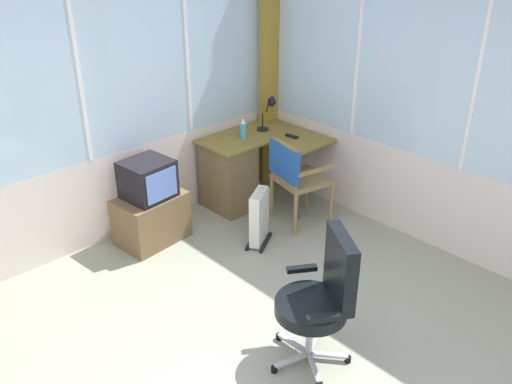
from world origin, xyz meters
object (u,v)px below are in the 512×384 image
tv_remote (292,136)px  tv_on_stand (150,206)px  desk_lamp (271,108)px  wooden_armchair (292,172)px  office_chair (323,293)px  desk (233,172)px  spray_bottle (243,128)px  space_heater (260,216)px

tv_remote → tv_on_stand: (-1.57, 0.34, -0.39)m
desk_lamp → wooden_armchair: 0.86m
tv_remote → office_chair: office_chair is taller
desk → office_chair: 2.40m
desk → spray_bottle: spray_bottle is taller
desk → space_heater: (-0.30, -0.73, -0.13)m
desk → desk_lamp: desk_lamp is taller
wooden_armchair → spray_bottle: bearing=92.1°
spray_bottle → office_chair: office_chair is taller
spray_bottle → wooden_armchair: bearing=-87.9°
wooden_armchair → office_chair: size_ratio=0.90×
desk_lamp → office_chair: bearing=-127.1°
tv_remote → tv_on_stand: tv_on_stand is taller
wooden_armchair → desk: bearing=105.2°
desk → office_chair: (-1.06, -2.14, 0.16)m
desk → tv_remote: (0.54, -0.33, 0.36)m
tv_remote → office_chair: 2.43m
tv_remote → wooden_armchair: 0.53m
wooden_armchair → desk_lamp: bearing=61.8°
spray_bottle → tv_on_stand: bearing=179.8°
tv_on_stand → wooden_armchair: bearing=-29.7°
tv_remote → desk: bearing=141.0°
spray_bottle → space_heater: spray_bottle is taller
desk_lamp → office_chair: desk_lamp is taller
wooden_armchair → tv_on_stand: bearing=150.3°
tv_remote → desk_lamp: bearing=81.7°
office_chair → tv_on_stand: bearing=89.2°
tv_remote → spray_bottle: bearing=130.7°
spray_bottle → wooden_armchair: spray_bottle is taller
desk_lamp → tv_on_stand: desk_lamp is taller
wooden_armchair → office_chair: 1.92m
space_heater → wooden_armchair: bearing=4.9°
desk → tv_remote: tv_remote is taller
desk → spray_bottle: size_ratio=5.19×
tv_remote → space_heater: tv_remote is taller
tv_remote → space_heater: 1.04m
desk → wooden_armchair: wooden_armchair is taller
spray_bottle → office_chair: bearing=-119.6°
office_chair → space_heater: office_chair is taller
tv_remote → wooden_armchair: bearing=-142.5°
office_chair → tv_on_stand: size_ratio=1.20×
desk → desk_lamp: bearing=-1.8°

